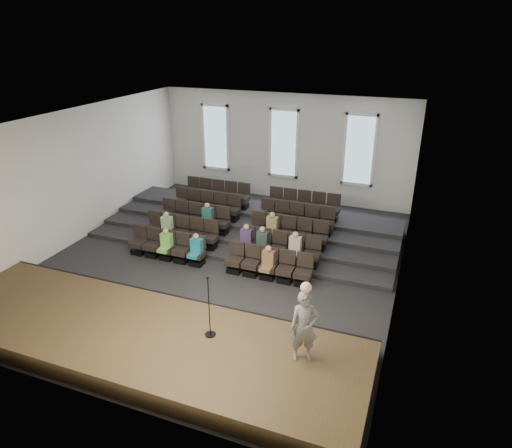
{
  "coord_description": "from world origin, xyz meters",
  "views": [
    {
      "loc": [
        6.27,
        -13.1,
        7.73
      ],
      "look_at": [
        1.08,
        0.5,
        1.4
      ],
      "focal_mm": 32.0,
      "sensor_mm": 36.0,
      "label": 1
    }
  ],
  "objects": [
    {
      "name": "wall_right",
      "position": [
        6.02,
        0.0,
        2.5
      ],
      "size": [
        0.04,
        14.0,
        5.0
      ],
      "primitive_type": "cube",
      "color": "silver",
      "rests_on": "ground"
    },
    {
      "name": "audience",
      "position": [
        0.15,
        0.34,
        0.81
      ],
      "size": [
        5.45,
        2.64,
        1.1
      ],
      "color": "#6EC24D",
      "rests_on": "seating_rows"
    },
    {
      "name": "stage_lip",
      "position": [
        0.0,
        -3.33,
        0.25
      ],
      "size": [
        11.8,
        0.06,
        0.52
      ],
      "primitive_type": "cube",
      "color": "black",
      "rests_on": "ground"
    },
    {
      "name": "risers",
      "position": [
        0.0,
        3.17,
        0.2
      ],
      "size": [
        11.8,
        4.8,
        0.6
      ],
      "color": "black",
      "rests_on": "ground"
    },
    {
      "name": "wall_front",
      "position": [
        0.0,
        -7.02,
        2.5
      ],
      "size": [
        12.0,
        0.04,
        5.0
      ],
      "primitive_type": "cube",
      "color": "silver",
      "rests_on": "ground"
    },
    {
      "name": "mic_stand",
      "position": [
        1.79,
        -4.61,
        1.01
      ],
      "size": [
        0.29,
        0.29,
        1.71
      ],
      "color": "black",
      "rests_on": "stage"
    },
    {
      "name": "speaker",
      "position": [
        4.22,
        -4.64,
        1.4
      ],
      "size": [
        0.77,
        0.65,
        1.79
      ],
      "primitive_type": "imported",
      "rotation": [
        0.0,
        0.0,
        0.4
      ],
      "color": "#5D5B58",
      "rests_on": "stage"
    },
    {
      "name": "wall_left",
      "position": [
        -6.02,
        0.0,
        2.5
      ],
      "size": [
        0.04,
        14.0,
        5.0
      ],
      "primitive_type": "cube",
      "color": "silver",
      "rests_on": "ground"
    },
    {
      "name": "ceiling",
      "position": [
        0.0,
        0.0,
        5.01
      ],
      "size": [
        12.0,
        14.0,
        0.02
      ],
      "primitive_type": "cube",
      "color": "white",
      "rests_on": "ground"
    },
    {
      "name": "seating_rows",
      "position": [
        -0.0,
        1.54,
        0.68
      ],
      "size": [
        6.8,
        4.7,
        1.67
      ],
      "color": "black",
      "rests_on": "ground"
    },
    {
      "name": "ground",
      "position": [
        0.0,
        0.0,
        0.0
      ],
      "size": [
        14.0,
        14.0,
        0.0
      ],
      "primitive_type": "plane",
      "color": "black",
      "rests_on": "ground"
    },
    {
      "name": "stage",
      "position": [
        0.0,
        -5.1,
        0.25
      ],
      "size": [
        11.8,
        3.6,
        0.5
      ],
      "primitive_type": "cube",
      "color": "#40311B",
      "rests_on": "ground"
    },
    {
      "name": "windows",
      "position": [
        0.0,
        6.95,
        2.7
      ],
      "size": [
        8.44,
        0.1,
        3.24
      ],
      "color": "white",
      "rests_on": "wall_back"
    },
    {
      "name": "wall_back",
      "position": [
        0.0,
        7.02,
        2.5
      ],
      "size": [
        12.0,
        0.04,
        5.0
      ],
      "primitive_type": "cube",
      "color": "silver",
      "rests_on": "ground"
    }
  ]
}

